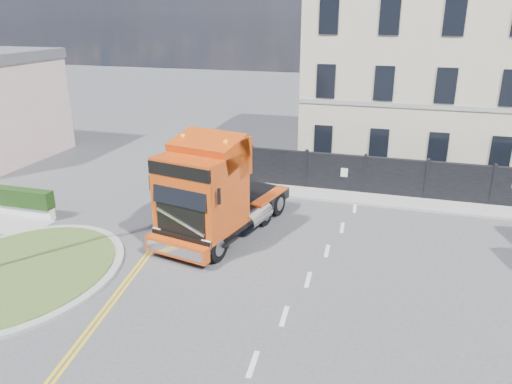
% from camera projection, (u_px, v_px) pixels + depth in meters
% --- Properties ---
extents(ground, '(120.00, 120.00, 0.00)m').
position_uv_depth(ground, '(232.00, 263.00, 18.61)').
color(ground, '#424244').
rests_on(ground, ground).
extents(traffic_island, '(6.80, 6.80, 0.17)m').
position_uv_depth(traffic_island, '(19.00, 273.00, 17.75)').
color(traffic_island, gray).
rests_on(traffic_island, ground).
extents(hoarding_fence, '(18.80, 0.25, 2.00)m').
position_uv_depth(hoarding_fence, '(417.00, 180.00, 24.63)').
color(hoarding_fence, black).
rests_on(hoarding_fence, ground).
extents(georgian_building, '(12.30, 10.30, 12.80)m').
position_uv_depth(georgian_building, '(415.00, 65.00, 29.90)').
color(georgian_building, beige).
rests_on(georgian_building, ground).
extents(pavement_far, '(20.00, 1.60, 0.12)m').
position_uv_depth(pavement_far, '(403.00, 203.00, 24.29)').
color(pavement_far, gray).
rests_on(pavement_far, ground).
extents(truck, '(4.10, 7.58, 4.30)m').
position_uv_depth(truck, '(212.00, 195.00, 19.93)').
color(truck, black).
rests_on(truck, ground).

